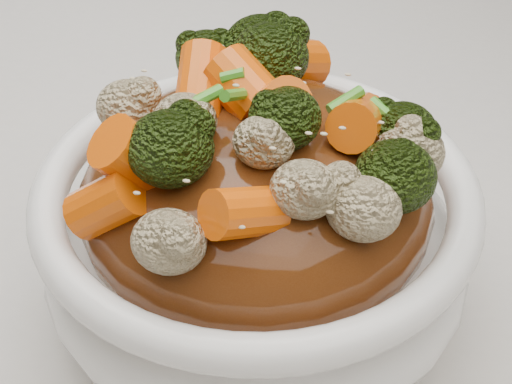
# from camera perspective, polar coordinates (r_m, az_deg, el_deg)

# --- Properties ---
(tablecloth) EXTENTS (1.20, 0.80, 0.04)m
(tablecloth) POSITION_cam_1_polar(r_m,az_deg,el_deg) (0.42, -0.82, -7.85)
(tablecloth) COLOR silver
(tablecloth) RESTS_ON dining_table
(bowl) EXTENTS (0.24, 0.24, 0.08)m
(bowl) POSITION_cam_1_polar(r_m,az_deg,el_deg) (0.36, 0.00, -3.57)
(bowl) COLOR white
(bowl) RESTS_ON tablecloth
(sauce_base) EXTENTS (0.19, 0.19, 0.09)m
(sauce_base) POSITION_cam_1_polar(r_m,az_deg,el_deg) (0.35, 0.00, -0.35)
(sauce_base) COLOR #52270E
(sauce_base) RESTS_ON bowl
(carrots) EXTENTS (0.19, 0.19, 0.05)m
(carrots) POSITION_cam_1_polar(r_m,az_deg,el_deg) (0.31, 0.00, 7.59)
(carrots) COLOR #F55F07
(carrots) RESTS_ON sauce_base
(broccoli) EXTENTS (0.19, 0.19, 0.04)m
(broccoli) POSITION_cam_1_polar(r_m,az_deg,el_deg) (0.31, 0.00, 7.45)
(broccoli) COLOR black
(broccoli) RESTS_ON sauce_base
(cauliflower) EXTENTS (0.19, 0.19, 0.03)m
(cauliflower) POSITION_cam_1_polar(r_m,az_deg,el_deg) (0.31, 0.00, 7.17)
(cauliflower) COLOR #C6B487
(cauliflower) RESTS_ON sauce_base
(scallions) EXTENTS (0.14, 0.14, 0.02)m
(scallions) POSITION_cam_1_polar(r_m,az_deg,el_deg) (0.31, 0.00, 7.73)
(scallions) COLOR #409622
(scallions) RESTS_ON sauce_base
(sesame_seeds) EXTENTS (0.17, 0.17, 0.01)m
(sesame_seeds) POSITION_cam_1_polar(r_m,az_deg,el_deg) (0.31, 0.00, 7.73)
(sesame_seeds) COLOR beige
(sesame_seeds) RESTS_ON sauce_base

